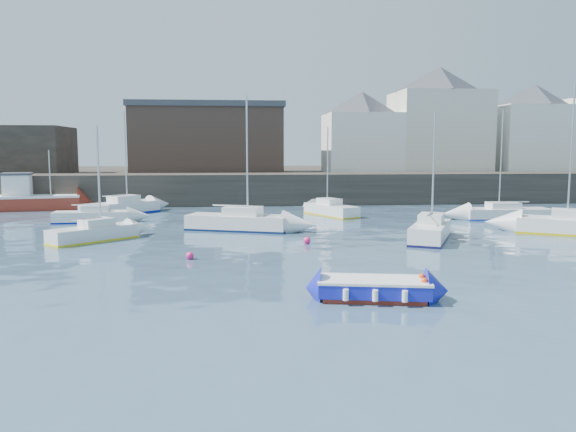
{
  "coord_description": "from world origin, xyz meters",
  "views": [
    {
      "loc": [
        -3.05,
        -20.59,
        5.4
      ],
      "look_at": [
        0.0,
        12.0,
        1.5
      ],
      "focal_mm": 35.0,
      "sensor_mm": 36.0,
      "label": 1
    }
  ],
  "objects": [
    {
      "name": "water",
      "position": [
        0.0,
        0.0,
        0.0
      ],
      "size": [
        220.0,
        220.0,
        0.0
      ],
      "primitive_type": "plane",
      "color": "#2D4760",
      "rests_on": "ground"
    },
    {
      "name": "bldg_west",
      "position": [
        -28.0,
        42.0,
        5.3
      ],
      "size": [
        14.0,
        8.0,
        5.0
      ],
      "color": "#353028",
      "rests_on": "land_strip"
    },
    {
      "name": "buoy_far",
      "position": [
        -1.12,
        17.28,
        0.0
      ],
      "size": [
        0.37,
        0.37,
        0.37
      ],
      "primitive_type": "sphere",
      "color": "#F0216F",
      "rests_on": "ground"
    },
    {
      "name": "quay_wall",
      "position": [
        0.0,
        35.0,
        1.5
      ],
      "size": [
        90.0,
        5.0,
        3.0
      ],
      "primitive_type": "cube",
      "color": "#28231E",
      "rests_on": "ground"
    },
    {
      "name": "bldg_east_a",
      "position": [
        20.0,
        42.0,
        8.81
      ],
      "size": [
        13.36,
        13.36,
        11.8
      ],
      "color": "beige",
      "rests_on": "land_strip"
    },
    {
      "name": "blue_dinghy",
      "position": [
        1.88,
        -1.18,
        0.42
      ],
      "size": [
        4.26,
        2.44,
        0.76
      ],
      "color": "maroon",
      "rests_on": "ground"
    },
    {
      "name": "land_strip",
      "position": [
        0.0,
        53.0,
        1.4
      ],
      "size": [
        90.0,
        32.0,
        2.8
      ],
      "primitive_type": "cube",
      "color": "#28231E",
      "rests_on": "ground"
    },
    {
      "name": "warehouse",
      "position": [
        -6.0,
        43.0,
        6.62
      ],
      "size": [
        16.4,
        10.4,
        7.6
      ],
      "color": "#3D2D26",
      "rests_on": "land_strip"
    },
    {
      "name": "sailboat_b",
      "position": [
        -2.88,
        16.82,
        0.58
      ],
      "size": [
        7.23,
        4.37,
        8.87
      ],
      "color": "silver",
      "rests_on": "ground"
    },
    {
      "name": "sailboat_g",
      "position": [
        17.89,
        20.91,
        0.48
      ],
      "size": [
        6.73,
        2.44,
        8.39
      ],
      "color": "silver",
      "rests_on": "ground"
    },
    {
      "name": "sailboat_e",
      "position": [
        -13.68,
        21.98,
        0.46
      ],
      "size": [
        5.62,
        2.12,
        7.1
      ],
      "color": "silver",
      "rests_on": "ground"
    },
    {
      "name": "sailboat_f",
      "position": [
        4.7,
        24.56,
        0.51
      ],
      "size": [
        4.04,
        5.73,
        7.19
      ],
      "color": "silver",
      "rests_on": "ground"
    },
    {
      "name": "bldg_east_b",
      "position": [
        31.0,
        41.5,
        7.87
      ],
      "size": [
        11.88,
        11.88,
        9.95
      ],
      "color": "white",
      "rests_on": "land_strip"
    },
    {
      "name": "sailboat_c",
      "position": [
        8.47,
        11.47,
        0.58
      ],
      "size": [
        4.2,
        5.93,
        7.53
      ],
      "color": "silver",
      "rests_on": "ground"
    },
    {
      "name": "sailboat_h",
      "position": [
        -12.67,
        27.39,
        0.56
      ],
      "size": [
        6.15,
        6.28,
        8.57
      ],
      "color": "silver",
      "rests_on": "ground"
    },
    {
      "name": "fishing_boat",
      "position": [
        -21.48,
        31.45,
        1.03
      ],
      "size": [
        8.5,
        4.52,
        5.35
      ],
      "color": "maroon",
      "rests_on": "ground"
    },
    {
      "name": "bldg_east_d",
      "position": [
        11.0,
        41.5,
        7.36
      ],
      "size": [
        11.14,
        11.14,
        8.95
      ],
      "color": "white",
      "rests_on": "land_strip"
    },
    {
      "name": "buoy_near",
      "position": [
        -5.34,
        7.01,
        0.0
      ],
      "size": [
        0.39,
        0.39,
        0.39
      ],
      "primitive_type": "sphere",
      "color": "#F0216F",
      "rests_on": "ground"
    },
    {
      "name": "buoy_mid",
      "position": [
        1.0,
        10.98,
        0.0
      ],
      "size": [
        0.43,
        0.43,
        0.43
      ],
      "primitive_type": "sphere",
      "color": "#F0216F",
      "rests_on": "ground"
    },
    {
      "name": "sailboat_a",
      "position": [
        -11.47,
        13.21,
        0.48
      ],
      "size": [
        4.95,
        4.8,
        6.79
      ],
      "color": "silver",
      "rests_on": "ground"
    }
  ]
}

